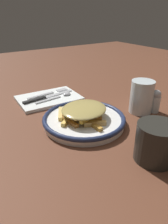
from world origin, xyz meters
TOP-DOWN VIEW (x-y plane):
  - ground_plane at (0.00, 0.00)m, footprint 2.60×2.60m
  - plate at (0.00, 0.00)m, footprint 0.25×0.25m
  - fries_heap at (0.00, -0.00)m, footprint 0.19×0.18m
  - napkin at (-0.23, -0.01)m, footprint 0.17×0.24m
  - fork at (-0.26, 0.00)m, footprint 0.04×0.18m
  - knife at (-0.23, -0.03)m, footprint 0.04×0.21m
  - spoon at (-0.21, 0.03)m, footprint 0.03×0.15m
  - water_glass at (0.04, 0.20)m, footprint 0.08×0.08m
  - coffee_mug at (0.23, 0.04)m, footprint 0.12×0.09m
  - salt_shaker at (0.06, 0.24)m, footprint 0.03×0.03m

SIDE VIEW (x-z plane):
  - ground_plane at x=0.00m, z-range 0.00..0.00m
  - napkin at x=-0.23m, z-range 0.00..0.01m
  - fork at x=-0.26m, z-range 0.01..0.02m
  - plate at x=0.00m, z-range 0.00..0.03m
  - knife at x=-0.23m, z-range 0.01..0.02m
  - spoon at x=-0.21m, z-range 0.01..0.02m
  - salt_shaker at x=0.06m, z-range 0.00..0.08m
  - fries_heap at x=0.00m, z-range 0.02..0.06m
  - coffee_mug at x=0.23m, z-range 0.00..0.09m
  - water_glass at x=0.04m, z-range 0.00..0.11m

